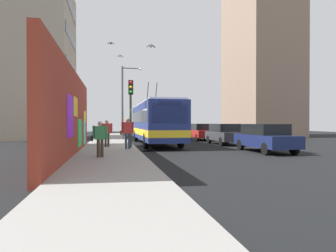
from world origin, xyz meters
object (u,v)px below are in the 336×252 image
parked_car_navy (265,137)px  pedestrian_midblock (107,131)px  city_bus (155,122)px  traffic_light (131,102)px  parked_car_dark_gray (224,134)px  street_lamp (125,97)px  parked_car_red (202,132)px  pedestrian_at_curb (127,131)px  pedestrian_near_wall (100,136)px

parked_car_navy → pedestrian_midblock: (3.58, 8.76, 0.31)m
city_bus → pedestrian_midblock: size_ratio=6.76×
parked_car_navy → traffic_light: traffic_light is taller
parked_car_dark_gray → street_lamp: (6.16, 7.24, 3.18)m
city_bus → parked_car_red: bearing=-49.5°
pedestrian_at_curb → parked_car_navy: bearing=-103.8°
parked_car_dark_gray → pedestrian_midblock: size_ratio=2.42×
traffic_light → parked_car_dark_gray: bearing=-65.8°
parked_car_dark_gray → parked_car_red: bearing=0.0°
street_lamp → parked_car_dark_gray: bearing=-130.4°
parked_car_red → pedestrian_near_wall: size_ratio=2.68×
pedestrian_midblock → parked_car_red: bearing=-48.1°
parked_car_dark_gray → pedestrian_at_curb: size_ratio=2.30×
street_lamp → city_bus: bearing=-157.8°
pedestrian_at_curb → pedestrian_midblock: size_ratio=1.05×
pedestrian_midblock → pedestrian_near_wall: bearing=177.5°
parked_car_dark_gray → pedestrian_at_curb: (-3.98, 7.58, 0.37)m
parked_car_dark_gray → pedestrian_near_wall: (-7.83, 9.00, 0.22)m
pedestrian_at_curb → city_bus: bearing=-24.9°
city_bus → parked_car_red: 6.90m
pedestrian_at_curb → traffic_light: traffic_light is taller
pedestrian_at_curb → traffic_light: 1.83m
pedestrian_near_wall → pedestrian_midblock: 5.56m
parked_car_navy → pedestrian_midblock: pedestrian_midblock is taller
city_bus → parked_car_dark_gray: bearing=-102.6°
traffic_light → pedestrian_near_wall: bearing=160.0°
parked_car_dark_gray → pedestrian_at_curb: 8.57m
parked_car_navy → traffic_light: bearing=70.9°
parked_car_dark_gray → traffic_light: traffic_light is taller
parked_car_red → street_lamp: 7.93m
parked_car_red → street_lamp: size_ratio=0.62×
parked_car_navy → pedestrian_at_curb: size_ratio=2.47×
parked_car_red → pedestrian_midblock: bearing=131.9°
street_lamp → pedestrian_at_curb: bearing=178.0°
parked_car_navy → parked_car_red: same height
city_bus → pedestrian_at_curb: city_bus is taller
parked_car_dark_gray → parked_car_red: (5.60, 0.00, 0.00)m
pedestrian_at_curb → traffic_light: size_ratio=0.44×
parked_car_red → traffic_light: (-8.90, 7.35, 2.05)m
pedestrian_midblock → street_lamp: 9.04m
city_bus → parked_car_navy: (-7.01, -5.20, -0.92)m
traffic_light → street_lamp: size_ratio=0.60×
city_bus → pedestrian_at_curb: bearing=155.1°
parked_car_navy → street_lamp: size_ratio=0.65×
pedestrian_near_wall → parked_car_red: bearing=-33.8°
pedestrian_at_curb → traffic_light: bearing=-19.0°
city_bus → traffic_light: (-4.46, 2.15, 1.14)m
pedestrian_near_wall → pedestrian_midblock: size_ratio=0.93×
parked_car_red → pedestrian_midblock: 11.78m
parked_car_dark_gray → traffic_light: size_ratio=1.01×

